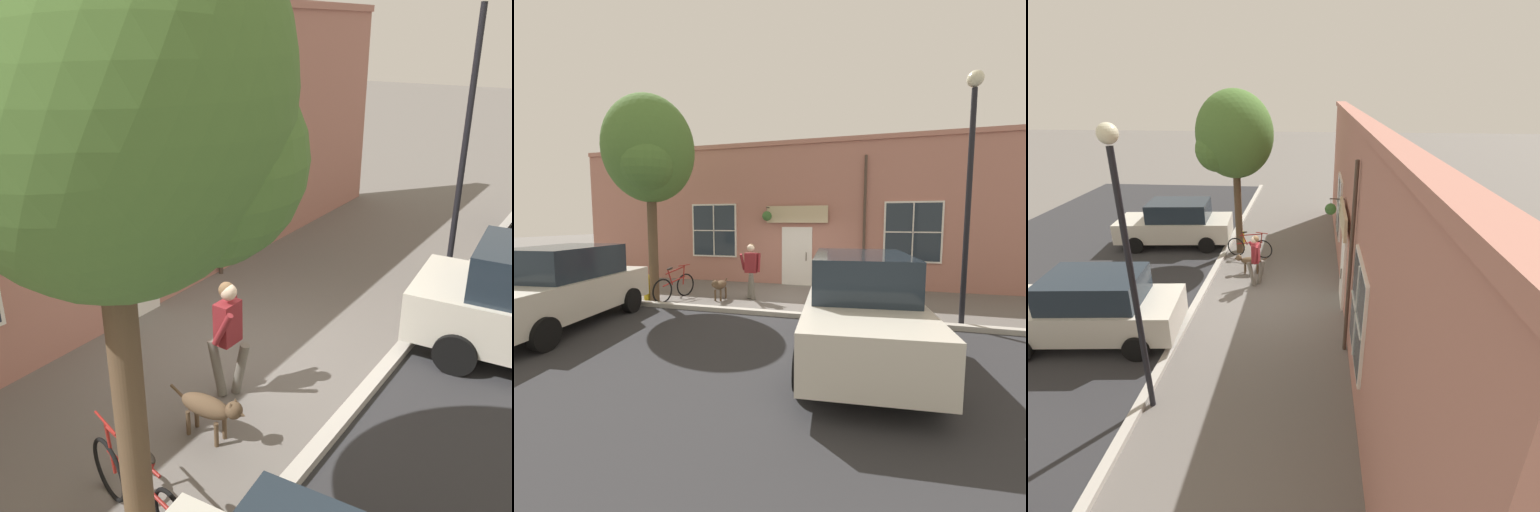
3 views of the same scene
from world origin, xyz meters
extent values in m
plane|color=#66605B|center=(0.00, 0.00, 0.00)|extent=(90.00, 90.00, 0.00)
cube|color=#B2ADA3|center=(2.00, 0.00, 0.06)|extent=(0.20, 28.00, 0.12)
cube|color=#2D2D30|center=(7.00, 0.00, 0.00)|extent=(10.00, 28.00, 0.01)
cube|color=#B27566|center=(-2.35, 0.00, 2.49)|extent=(0.30, 18.00, 4.99)
cube|color=#B27566|center=(-2.35, 0.00, 5.07)|extent=(0.42, 18.00, 0.16)
cube|color=white|center=(-2.18, -0.07, 1.05)|extent=(0.10, 1.10, 2.10)
cube|color=#232D38|center=(-2.15, -0.07, 1.00)|extent=(0.03, 0.90, 1.90)
cylinder|color=#47382D|center=(-2.09, 0.28, 1.05)|extent=(0.03, 0.03, 0.30)
cube|color=beige|center=(-2.08, -0.07, 2.55)|extent=(0.08, 2.20, 0.60)
cylinder|color=#47382D|center=(-2.12, 2.25, 2.24)|extent=(0.09, 0.09, 4.49)
cylinder|color=#47382D|center=(-1.96, -1.09, 2.80)|extent=(0.44, 0.04, 0.04)
cylinder|color=#47382D|center=(-1.78, -1.09, 2.62)|extent=(0.01, 0.01, 0.34)
cone|color=#2D2823|center=(-1.78, -1.09, 2.40)|extent=(0.32, 0.32, 0.18)
sphere|color=#3D6B33|center=(-1.78, -1.09, 2.49)|extent=(0.34, 0.34, 0.34)
cube|color=white|center=(-2.18, -3.31, 1.95)|extent=(0.08, 1.82, 2.02)
cube|color=#232D38|center=(-2.15, -3.31, 1.95)|extent=(0.03, 1.70, 1.90)
cube|color=white|center=(-2.13, -3.31, 1.95)|extent=(0.04, 0.04, 1.90)
cube|color=white|center=(-2.13, -3.31, 1.95)|extent=(0.04, 1.70, 0.04)
cube|color=white|center=(-2.18, 3.78, 1.95)|extent=(0.08, 1.82, 2.02)
cube|color=#232D38|center=(-2.15, 3.78, 1.95)|extent=(0.03, 1.70, 1.90)
cube|color=white|center=(-2.13, 3.78, 1.95)|extent=(0.04, 0.04, 1.90)
cube|color=white|center=(-2.13, 3.78, 1.95)|extent=(0.04, 1.70, 0.04)
cylinder|color=#6B665B|center=(0.59, -0.84, 0.40)|extent=(0.30, 0.14, 0.81)
cylinder|color=#6B665B|center=(0.32, -1.00, 0.40)|extent=(0.30, 0.14, 0.81)
cube|color=maroon|center=(0.45, -0.92, 1.09)|extent=(0.23, 0.35, 0.58)
sphere|color=beige|center=(0.47, -0.92, 1.53)|extent=(0.22, 0.22, 0.22)
sphere|color=brown|center=(0.44, -0.92, 1.55)|extent=(0.21, 0.21, 0.21)
cylinder|color=maroon|center=(0.42, -0.69, 1.10)|extent=(0.16, 0.09, 0.57)
cylinder|color=maroon|center=(0.54, -1.15, 1.12)|extent=(0.33, 0.09, 0.52)
ellipsoid|color=brown|center=(0.75, -1.77, 0.44)|extent=(0.71, 0.31, 0.25)
cylinder|color=brown|center=(0.95, -1.68, 0.16)|extent=(0.06, 0.06, 0.33)
cylinder|color=brown|center=(0.96, -1.85, 0.16)|extent=(0.06, 0.06, 0.33)
cylinder|color=brown|center=(0.53, -1.70, 0.16)|extent=(0.06, 0.06, 0.33)
cylinder|color=brown|center=(0.54, -1.87, 0.16)|extent=(0.06, 0.06, 0.33)
sphere|color=brown|center=(1.15, -1.76, 0.54)|extent=(0.21, 0.21, 0.21)
cone|color=brown|center=(1.26, -1.75, 0.52)|extent=(0.10, 0.09, 0.09)
cone|color=brown|center=(1.14, -1.71, 0.64)|extent=(0.06, 0.06, 0.07)
cone|color=brown|center=(1.15, -1.81, 0.64)|extent=(0.06, 0.06, 0.07)
cylinder|color=brown|center=(0.32, -1.79, 0.49)|extent=(0.21, 0.05, 0.14)
cylinder|color=brown|center=(1.45, -3.53, 1.68)|extent=(0.26, 0.26, 3.36)
ellipsoid|color=#4C7533|center=(1.45, -3.53, 4.29)|extent=(2.65, 2.38, 2.91)
sphere|color=#4C7533|center=(2.01, -3.23, 3.83)|extent=(1.47, 1.47, 1.47)
torus|color=black|center=(0.50, -3.07, 0.33)|extent=(0.69, 0.24, 0.70)
torus|color=black|center=(1.53, -3.22, 0.33)|extent=(0.69, 0.24, 0.70)
cylinder|color=maroon|center=(1.01, -3.14, 0.53)|extent=(0.98, 0.18, 0.18)
cylinder|color=maroon|center=(1.19, -3.17, 0.67)|extent=(0.23, 0.07, 0.48)
cylinder|color=maroon|center=(0.96, -3.14, 0.85)|extent=(0.83, 0.15, 0.16)
cylinder|color=maroon|center=(0.58, -3.08, 0.65)|extent=(0.12, 0.05, 0.58)
cylinder|color=maroon|center=(0.54, -3.08, 0.95)|extent=(0.45, 0.16, 0.03)
ellipsoid|color=black|center=(1.19, -3.17, 0.93)|extent=(0.26, 0.13, 0.09)
cube|color=beige|center=(4.08, -4.11, 0.69)|extent=(4.44, 2.13, 0.76)
cube|color=#1E2833|center=(3.87, -4.13, 1.41)|extent=(2.36, 1.74, 0.68)
cylinder|color=black|center=(5.33, -3.12, 0.31)|extent=(0.63, 0.23, 0.62)
cylinder|color=black|center=(2.68, -3.35, 0.31)|extent=(0.63, 0.23, 0.62)
cylinder|color=black|center=(2.83, -5.11, 0.31)|extent=(0.63, 0.23, 0.62)
cube|color=beige|center=(4.06, 2.28, 0.69)|extent=(4.44, 2.13, 0.76)
cube|color=#1E2833|center=(3.84, 2.26, 1.41)|extent=(2.36, 1.74, 0.68)
cylinder|color=black|center=(5.31, 3.27, 0.31)|extent=(0.63, 0.23, 0.62)
cylinder|color=black|center=(5.46, 1.52, 0.31)|extent=(0.63, 0.23, 0.62)
cylinder|color=black|center=(2.65, 3.04, 0.31)|extent=(0.63, 0.23, 0.62)
cylinder|color=black|center=(2.81, 1.28, 0.31)|extent=(0.63, 0.23, 0.62)
cylinder|color=black|center=(1.78, 4.37, 2.50)|extent=(0.11, 0.11, 5.01)
sphere|color=beige|center=(1.78, 4.37, 5.19)|extent=(0.32, 0.32, 0.32)
cylinder|color=gold|center=(1.42, -3.79, 0.31)|extent=(0.20, 0.20, 0.62)
sphere|color=gold|center=(1.42, -3.79, 0.67)|extent=(0.20, 0.20, 0.20)
cylinder|color=gold|center=(1.54, -3.79, 0.34)|extent=(0.10, 0.07, 0.07)
cylinder|color=gold|center=(1.30, -3.79, 0.34)|extent=(0.10, 0.07, 0.07)
camera|label=1|loc=(4.40, -6.07, 4.62)|focal=40.00mm
camera|label=2|loc=(9.90, 2.34, 2.31)|focal=24.00mm
camera|label=3|loc=(-1.29, 10.26, 5.86)|focal=28.00mm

